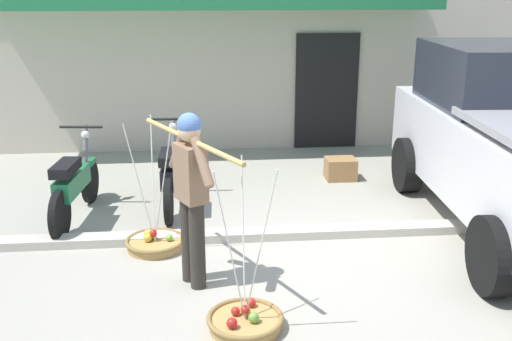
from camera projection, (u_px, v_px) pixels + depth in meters
The scene contains 9 objects.
ground_plane at pixel (251, 266), 6.15m from camera, with size 90.00×90.00×0.00m, color #9E998C.
sidewalk_curb at pixel (246, 235), 6.80m from camera, with size 20.00×0.24×0.10m, color #BAB4A5.
fruit_vendor at pixel (191, 188), 5.52m from camera, with size 0.91×1.70×1.70m.
fruit_basket_left_side at pixel (155, 242), 6.55m from camera, with size 0.66×0.66×1.45m.
fruit_basket_right_side at pixel (245, 320), 5.03m from camera, with size 0.66×0.66×1.45m.
motorcycle_nearest_shop at pixel (74, 185), 7.23m from camera, with size 0.54×1.82×1.09m.
motorcycle_second_in_row at pixel (171, 174), 7.67m from camera, with size 0.54×1.82×1.09m.
storefront_building at pixel (211, 19), 12.26m from camera, with size 13.00×6.00×4.20m.
wooden_crate at pixel (340, 169), 8.86m from camera, with size 0.44×0.36×0.32m, color olive.
Camera 1 is at (-0.46, -5.56, 2.79)m, focal length 41.67 mm.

